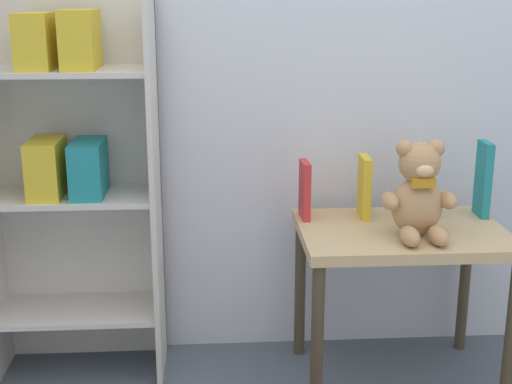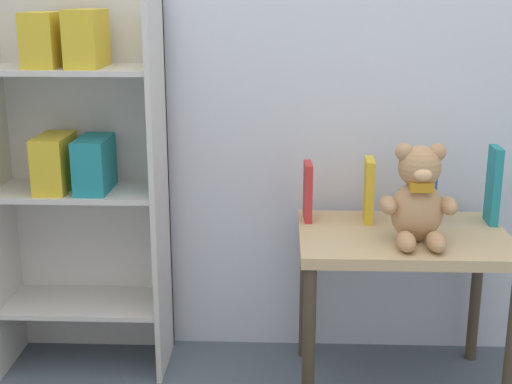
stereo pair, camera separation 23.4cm
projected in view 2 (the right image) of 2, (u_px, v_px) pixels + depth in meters
The scene contains 8 objects.
wall_back at pixel (329, 12), 2.46m from camera, with size 4.80×0.06×2.50m.
bookshelf_side at pixel (79, 163), 2.47m from camera, with size 0.59×0.30×1.30m.
display_table at pixel (403, 256), 2.33m from camera, with size 0.68×0.49×0.56m.
teddy_bear at pixel (418, 198), 2.20m from camera, with size 0.24×0.22×0.31m.
book_standing_red at pixel (308, 191), 2.43m from camera, with size 0.02×0.11×0.20m, color red.
book_standing_yellow at pixel (369, 190), 2.42m from camera, with size 0.03×0.12×0.21m, color gold.
book_standing_blue at pixel (429, 194), 2.42m from camera, with size 0.03×0.11×0.19m, color #2D51B7.
book_standing_teal at pixel (493, 185), 2.38m from camera, with size 0.03×0.10×0.26m, color teal.
Camera 2 is at (-0.15, -1.20, 1.31)m, focal length 50.00 mm.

